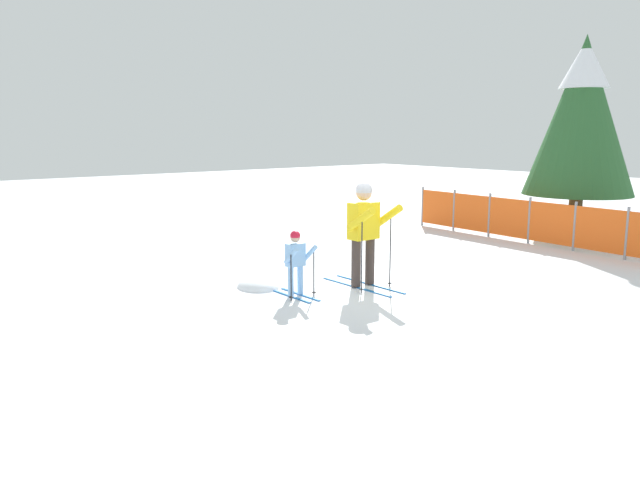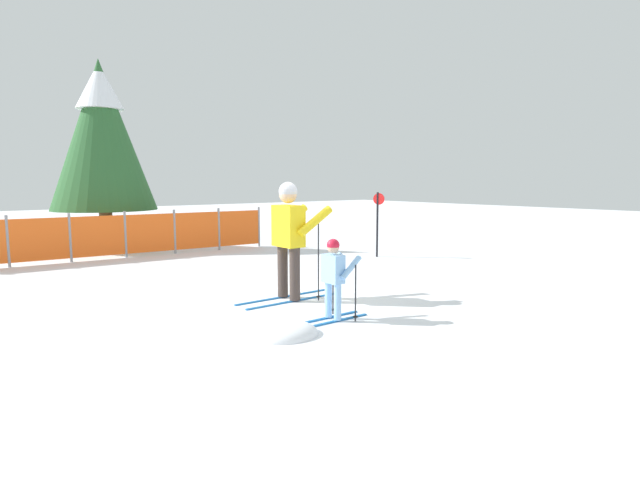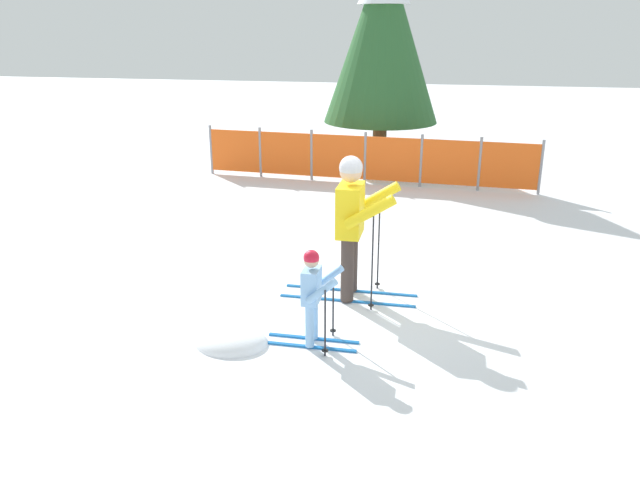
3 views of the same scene
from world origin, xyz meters
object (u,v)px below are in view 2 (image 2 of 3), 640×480
Objects in this scene: skier_adult at (290,230)px; skier_child at (334,273)px; conifer_far at (102,133)px; safety_fence at (125,235)px; trail_marker at (378,217)px.

skier_adult is 1.41m from skier_child.
conifer_far is (-0.54, 7.91, 2.02)m from skier_adult.
skier_adult is 0.25× the size of safety_fence.
safety_fence is 4.63× the size of trail_marker.
skier_child is at bearing -99.24° from skier_adult.
skier_child is 0.69× the size of trail_marker.
skier_adult is 1.68× the size of skier_child.
safety_fence is (-0.63, 5.99, -0.53)m from skier_adult.
skier_child is at bearing -140.84° from trail_marker.
skier_adult is at bearing -151.45° from trail_marker.
skier_adult is at bearing -86.13° from conifer_far.
conifer_far is at bearing 87.16° from safety_fence.
skier_adult is 0.36× the size of conifer_far.
safety_fence is 3.20m from conifer_far.
trail_marker reaches higher than safety_fence.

